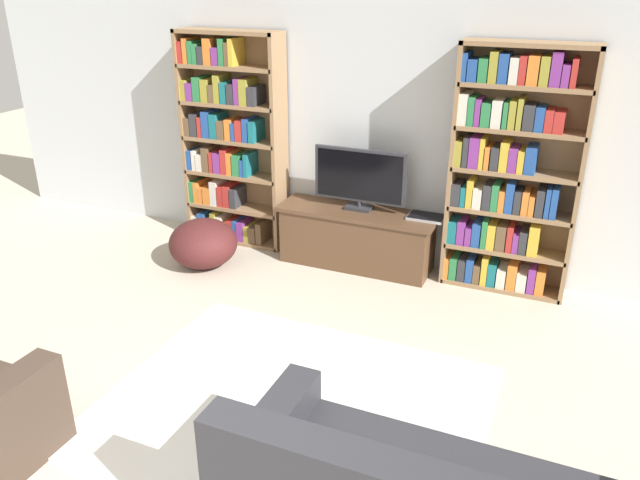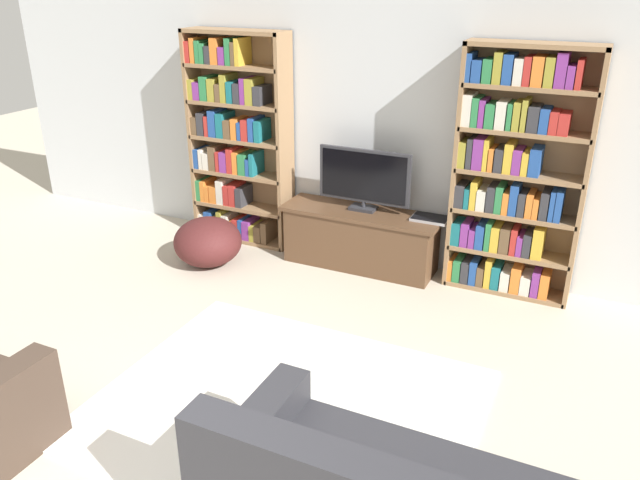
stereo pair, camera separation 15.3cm
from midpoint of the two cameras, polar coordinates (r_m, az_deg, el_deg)
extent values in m
cube|color=silver|center=(5.74, 7.16, 10.39)|extent=(8.80, 0.06, 2.60)
cube|color=#93704C|center=(6.51, -10.46, 9.39)|extent=(0.04, 0.30, 2.08)
cube|color=#93704C|center=(5.99, -2.45, 8.55)|extent=(0.04, 0.30, 2.08)
cube|color=#93704C|center=(6.35, -5.99, 9.28)|extent=(1.05, 0.04, 2.08)
cube|color=#93704C|center=(6.07, -7.08, 18.41)|extent=(1.05, 0.30, 0.04)
cube|color=#93704C|center=(6.56, -6.21, 0.31)|extent=(1.01, 0.30, 0.04)
cube|color=silver|center=(6.75, -9.63, 1.79)|extent=(0.06, 0.24, 0.19)
cube|color=#234C99|center=(6.69, -9.07, 1.85)|extent=(0.08, 0.24, 0.23)
cube|color=#9E9333|center=(6.66, -8.50, 1.57)|extent=(0.06, 0.24, 0.18)
cube|color=#9E9333|center=(6.61, -8.05, 1.77)|extent=(0.05, 0.24, 0.26)
cube|color=silver|center=(6.59, -7.58, 1.54)|extent=(0.07, 0.24, 0.22)
cube|color=orange|center=(6.56, -7.10, 1.25)|extent=(0.04, 0.24, 0.17)
cube|color=#B72D28|center=(6.53, -6.63, 1.26)|extent=(0.07, 0.24, 0.19)
cube|color=#234C99|center=(6.50, -6.18, 1.22)|extent=(0.04, 0.24, 0.21)
cube|color=#7F338C|center=(6.46, -5.67, 1.09)|extent=(0.08, 0.24, 0.20)
cube|color=#9E9333|center=(6.44, -5.14, 0.85)|extent=(0.05, 0.24, 0.16)
cube|color=brown|center=(6.40, -4.61, 0.78)|extent=(0.08, 0.24, 0.17)
cube|color=brown|center=(6.36, -4.01, 0.88)|extent=(0.06, 0.24, 0.22)
cube|color=#93704C|center=(6.44, -6.34, 3.16)|extent=(1.01, 0.30, 0.04)
cube|color=#2D7F47|center=(6.63, -9.89, 4.70)|extent=(0.05, 0.24, 0.21)
cube|color=orange|center=(6.60, -9.52, 4.63)|extent=(0.05, 0.24, 0.21)
cube|color=orange|center=(6.58, -9.13, 4.38)|extent=(0.05, 0.24, 0.16)
cube|color=orange|center=(6.54, -8.59, 4.34)|extent=(0.08, 0.24, 0.18)
cube|color=silver|center=(6.48, -7.99, 4.55)|extent=(0.08, 0.24, 0.25)
cube|color=#B72D28|center=(6.45, -7.41, 4.28)|extent=(0.06, 0.24, 0.20)
cube|color=#B72D28|center=(6.41, -6.88, 4.24)|extent=(0.07, 0.24, 0.21)
cube|color=#333338|center=(6.37, -6.29, 4.07)|extent=(0.07, 0.24, 0.20)
cube|color=#93704C|center=(6.33, -6.48, 6.12)|extent=(1.01, 0.30, 0.04)
cube|color=#234C99|center=(6.53, -10.08, 7.50)|extent=(0.05, 0.24, 0.19)
cube|color=silver|center=(6.50, -9.67, 7.48)|extent=(0.04, 0.24, 0.20)
cube|color=silver|center=(6.47, -9.21, 7.30)|extent=(0.07, 0.24, 0.17)
cube|color=brown|center=(6.42, -8.67, 7.53)|extent=(0.07, 0.24, 0.24)
cube|color=#B72D28|center=(6.39, -8.16, 7.30)|extent=(0.04, 0.24, 0.20)
cube|color=#7F338C|center=(6.35, -7.66, 7.24)|extent=(0.08, 0.24, 0.20)
cube|color=#B72D28|center=(6.30, -7.08, 7.35)|extent=(0.06, 0.24, 0.24)
cube|color=orange|center=(6.28, -6.58, 7.18)|extent=(0.05, 0.24, 0.22)
cube|color=#2D7F47|center=(6.24, -5.98, 7.04)|extent=(0.08, 0.24, 0.20)
cube|color=#234C99|center=(6.21, -5.46, 6.81)|extent=(0.04, 0.24, 0.17)
cube|color=#196B75|center=(6.18, -5.12, 7.02)|extent=(0.04, 0.24, 0.22)
cube|color=#93704C|center=(6.23, -6.62, 9.17)|extent=(1.01, 0.30, 0.04)
cube|color=brown|center=(6.44, -10.23, 10.38)|extent=(0.07, 0.24, 0.18)
cube|color=#333338|center=(6.39, -9.67, 10.53)|extent=(0.08, 0.24, 0.22)
cube|color=#B72D28|center=(6.36, -9.13, 10.39)|extent=(0.04, 0.24, 0.20)
cube|color=#234C99|center=(6.31, -8.63, 10.60)|extent=(0.08, 0.24, 0.26)
cube|color=#196B75|center=(6.27, -7.94, 10.45)|extent=(0.08, 0.24, 0.24)
cube|color=brown|center=(6.23, -7.29, 10.14)|extent=(0.08, 0.24, 0.18)
cube|color=orange|center=(6.19, -6.67, 10.17)|extent=(0.06, 0.24, 0.20)
cube|color=#234C99|center=(6.16, -6.19, 10.01)|extent=(0.04, 0.24, 0.17)
cube|color=#B72D28|center=(6.13, -5.70, 10.09)|extent=(0.07, 0.24, 0.20)
cube|color=#234C99|center=(6.09, -5.12, 10.13)|extent=(0.05, 0.24, 0.22)
cube|color=#196B75|center=(6.06, -4.56, 9.99)|extent=(0.06, 0.24, 0.20)
cube|color=#93704C|center=(6.16, -6.78, 12.30)|extent=(1.01, 0.30, 0.04)
cube|color=#9E9333|center=(6.38, -10.51, 13.49)|extent=(0.05, 0.24, 0.19)
cube|color=#7F338C|center=(6.34, -10.00, 13.38)|extent=(0.07, 0.24, 0.17)
cube|color=#2D7F47|center=(6.29, -9.37, 13.60)|extent=(0.08, 0.24, 0.23)
cube|color=#9E9333|center=(6.24, -8.68, 13.50)|extent=(0.08, 0.24, 0.21)
cube|color=brown|center=(6.21, -8.09, 13.28)|extent=(0.06, 0.24, 0.17)
cube|color=#9E9333|center=(6.16, -7.61, 13.66)|extent=(0.06, 0.24, 0.26)
cube|color=#196B75|center=(6.13, -7.02, 13.36)|extent=(0.06, 0.24, 0.20)
cube|color=#333338|center=(6.09, -6.40, 13.27)|extent=(0.07, 0.24, 0.19)
cube|color=#7F338C|center=(6.05, -5.86, 13.47)|extent=(0.05, 0.24, 0.24)
cube|color=#9E9333|center=(6.02, -5.27, 13.43)|extent=(0.08, 0.24, 0.24)
cube|color=#333338|center=(5.98, -4.54, 13.09)|extent=(0.08, 0.24, 0.17)
cube|color=#93704C|center=(6.10, -6.93, 15.50)|extent=(1.01, 0.30, 0.04)
cube|color=#B72D28|center=(6.33, -10.77, 16.62)|extent=(0.05, 0.24, 0.20)
cube|color=orange|center=(6.30, -10.33, 16.76)|extent=(0.05, 0.24, 0.23)
cube|color=#2D7F47|center=(6.27, -9.89, 16.65)|extent=(0.05, 0.24, 0.21)
cube|color=#2D7F47|center=(6.24, -9.49, 16.55)|extent=(0.05, 0.24, 0.18)
cube|color=#333338|center=(6.20, -8.98, 16.45)|extent=(0.06, 0.24, 0.16)
cube|color=orange|center=(6.16, -8.40, 16.78)|extent=(0.08, 0.24, 0.24)
cube|color=#7F338C|center=(6.12, -7.71, 16.41)|extent=(0.07, 0.24, 0.16)
cube|color=#2D7F47|center=(6.08, -7.16, 16.77)|extent=(0.06, 0.24, 0.24)
cube|color=brown|center=(6.05, -6.70, 16.62)|extent=(0.04, 0.24, 0.21)
cube|color=gold|center=(6.02, -6.32, 16.78)|extent=(0.04, 0.24, 0.24)
cube|color=#93704C|center=(5.45, 13.29, 6.42)|extent=(0.04, 0.30, 2.08)
cube|color=#93704C|center=(5.34, 23.88, 4.70)|extent=(0.04, 0.30, 2.08)
cube|color=#93704C|center=(5.50, 18.74, 5.96)|extent=(1.05, 0.04, 2.08)
cube|color=#93704C|center=(5.17, 20.03, 16.43)|extent=(1.05, 0.30, 0.04)
cube|color=#93704C|center=(5.75, 17.25, -4.16)|extent=(1.01, 0.30, 0.04)
cube|color=orange|center=(5.75, 12.78, -2.42)|extent=(0.04, 0.24, 0.18)
cube|color=#2D7F47|center=(5.74, 13.34, -2.47)|extent=(0.07, 0.24, 0.19)
cube|color=#333338|center=(5.72, 14.05, -2.60)|extent=(0.07, 0.24, 0.19)
cube|color=#234C99|center=(5.71, 14.75, -2.65)|extent=(0.06, 0.24, 0.21)
cube|color=brown|center=(5.71, 15.35, -2.92)|extent=(0.06, 0.24, 0.17)
cube|color=gold|center=(5.68, 16.02, -2.68)|extent=(0.05, 0.24, 0.25)
cube|color=#196B75|center=(5.69, 16.63, -3.04)|extent=(0.07, 0.24, 0.20)
cube|color=silver|center=(5.69, 17.42, -3.32)|extent=(0.08, 0.24, 0.17)
cube|color=orange|center=(5.67, 18.30, -3.21)|extent=(0.08, 0.24, 0.23)
cube|color=silver|center=(5.67, 19.09, -3.65)|extent=(0.08, 0.24, 0.16)
cube|color=#7F338C|center=(5.66, 19.92, -3.53)|extent=(0.06, 0.24, 0.22)
cube|color=orange|center=(5.66, 20.64, -3.71)|extent=(0.07, 0.24, 0.21)
cube|color=#93704C|center=(5.60, 17.67, -1.00)|extent=(1.01, 0.30, 0.04)
cube|color=#196B75|center=(5.60, 13.29, 0.80)|extent=(0.08, 0.24, 0.19)
cube|color=#7F338C|center=(5.59, 14.04, 0.72)|extent=(0.06, 0.24, 0.20)
cube|color=#7F338C|center=(5.59, 14.67, 0.42)|extent=(0.05, 0.24, 0.17)
cube|color=#234C99|center=(5.57, 15.35, 0.52)|extent=(0.07, 0.24, 0.21)
cube|color=#2D7F47|center=(5.55, 16.03, 0.57)|extent=(0.04, 0.24, 0.24)
cube|color=gold|center=(5.55, 16.62, 0.32)|extent=(0.07, 0.24, 0.21)
cube|color=brown|center=(5.54, 17.43, 0.19)|extent=(0.08, 0.24, 0.22)
cube|color=#B72D28|center=(5.53, 18.17, 0.09)|extent=(0.05, 0.24, 0.22)
cube|color=#7F338C|center=(5.54, 18.65, -0.25)|extent=(0.05, 0.24, 0.17)
cube|color=#333338|center=(5.53, 19.27, -0.22)|extent=(0.06, 0.24, 0.20)
cube|color=gold|center=(5.51, 20.14, -0.07)|extent=(0.08, 0.24, 0.26)
cube|color=#93704C|center=(5.47, 18.11, 2.31)|extent=(1.01, 0.30, 0.04)
cube|color=#333338|center=(5.49, 13.62, 4.12)|extent=(0.08, 0.24, 0.19)
cube|color=#196B75|center=(5.48, 14.27, 3.95)|extent=(0.04, 0.24, 0.17)
cube|color=gold|center=(5.46, 14.83, 4.18)|extent=(0.05, 0.24, 0.24)
cube|color=silver|center=(5.46, 15.48, 3.75)|extent=(0.07, 0.24, 0.17)
cube|color=#333338|center=(5.44, 16.29, 3.80)|extent=(0.07, 0.24, 0.21)
cube|color=#2D7F47|center=(5.43, 16.98, 3.75)|extent=(0.06, 0.24, 0.22)
cube|color=orange|center=(5.43, 17.53, 3.46)|extent=(0.05, 0.24, 0.18)
cube|color=#234C99|center=(5.41, 18.20, 3.71)|extent=(0.06, 0.24, 0.25)
cube|color=#333338|center=(5.42, 18.85, 3.27)|extent=(0.06, 0.24, 0.19)
cube|color=orange|center=(5.41, 19.48, 3.18)|extent=(0.05, 0.24, 0.19)
cube|color=orange|center=(5.41, 20.00, 2.97)|extent=(0.04, 0.24, 0.17)
cube|color=#333338|center=(5.40, 20.69, 3.14)|extent=(0.06, 0.24, 0.23)
cube|color=#234C99|center=(5.39, 21.32, 3.14)|extent=(0.04, 0.24, 0.25)
cube|color=#234C99|center=(5.39, 21.84, 3.07)|extent=(0.05, 0.24, 0.25)
cube|color=#93704C|center=(5.37, 18.57, 5.77)|extent=(1.01, 0.30, 0.04)
cube|color=#9E9333|center=(5.38, 13.89, 7.76)|extent=(0.06, 0.24, 0.21)
cube|color=#333338|center=(5.37, 14.53, 7.84)|extent=(0.04, 0.24, 0.25)
cube|color=#7F338C|center=(5.36, 15.25, 7.76)|extent=(0.08, 0.24, 0.25)
cube|color=gold|center=(5.35, 15.91, 7.66)|extent=(0.04, 0.24, 0.25)
cube|color=orange|center=(5.35, 16.34, 7.22)|extent=(0.04, 0.24, 0.18)
cube|color=#333338|center=(5.34, 17.00, 7.16)|extent=(0.07, 0.24, 0.19)
cube|color=gold|center=(5.32, 17.78, 7.29)|extent=(0.07, 0.24, 0.24)
cube|color=#7F338C|center=(5.32, 18.49, 6.95)|extent=(0.07, 0.24, 0.20)
cube|color=gold|center=(5.32, 19.16, 6.78)|extent=(0.05, 0.24, 0.18)
cube|color=#234C99|center=(5.31, 19.95, 6.83)|extent=(0.08, 0.24, 0.22)
cube|color=#93704C|center=(5.28, 19.05, 9.36)|extent=(1.01, 0.30, 0.04)
cube|color=silver|center=(5.30, 14.33, 11.56)|extent=(0.07, 0.24, 0.25)
cube|color=#2D7F47|center=(5.29, 15.03, 11.34)|extent=(0.05, 0.24, 0.23)
cube|color=#7F338C|center=(5.28, 15.59, 11.19)|extent=(0.04, 0.24, 0.22)
cube|color=#2D7F47|center=(5.27, 16.28, 10.96)|extent=(0.07, 0.24, 0.19)
cube|color=silver|center=(5.26, 17.20, 10.96)|extent=(0.08, 0.24, 0.22)
cube|color=#2D7F47|center=(5.25, 17.92, 10.80)|extent=(0.04, 0.24, 0.21)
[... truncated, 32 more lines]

